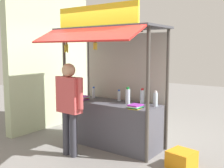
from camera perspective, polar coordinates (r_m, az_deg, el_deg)
ground_plane at (r=5.45m, az=0.00°, el=-12.64°), size 20.00×20.00×0.00m
stall_counter at (r=5.32m, az=0.00°, el=-8.32°), size 1.86×0.64×0.85m
stall_structure at (r=5.20m, az=0.55°, el=3.99°), size 2.06×1.48×2.59m
water_bottle_far_right at (r=5.33m, az=1.48°, el=-2.44°), size 0.06×0.06×0.22m
water_bottle_left at (r=5.05m, az=3.28°, el=-2.52°), size 0.09×0.09×0.31m
water_bottle_back_right at (r=4.90m, az=9.01°, el=-3.10°), size 0.08×0.08×0.27m
water_bottle_back_left at (r=5.70m, az=-3.83°, el=-1.80°), size 0.06×0.06×0.23m
water_bottle_front_right at (r=5.14m, az=6.30°, el=-2.55°), size 0.08×0.08×0.28m
magazine_stack_far_left at (r=4.69m, az=4.90°, el=-4.67°), size 0.21×0.25×0.07m
magazine_stack_right at (r=5.54m, az=-6.36°, el=-2.86°), size 0.24×0.25×0.07m
banana_bunch_rightmost at (r=5.30m, az=-9.46°, el=7.37°), size 0.11×0.11×0.33m
banana_bunch_leftmost at (r=4.83m, az=-3.49°, el=7.92°), size 0.09×0.09×0.28m
vendor_person at (r=4.77m, az=-8.89°, el=-3.49°), size 0.61×0.23×1.62m
plastic_crate at (r=4.61m, az=14.25°, el=-14.89°), size 0.44×0.44×0.27m
neighbour_wall at (r=6.73m, az=-12.69°, el=4.61°), size 0.20×2.40×3.13m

